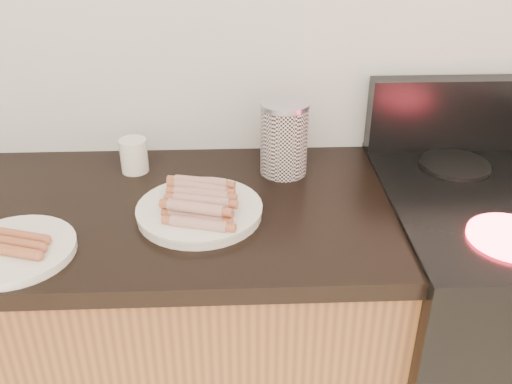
{
  "coord_description": "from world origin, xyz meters",
  "views": [
    {
      "loc": [
        0.04,
        0.54,
        1.58
      ],
      "look_at": [
        0.08,
        1.62,
        0.97
      ],
      "focal_mm": 40.0,
      "sensor_mm": 36.0,
      "label": 1
    }
  ],
  "objects_px": {
    "canister": "(284,138)",
    "stove": "(509,341)",
    "main_plate": "(200,212)",
    "mug": "(134,156)",
    "side_plate": "(14,250)"
  },
  "relations": [
    {
      "from": "canister",
      "to": "stove",
      "type": "bearing_deg",
      "value": -16.1
    },
    {
      "from": "main_plate",
      "to": "mug",
      "type": "bearing_deg",
      "value": 127.53
    },
    {
      "from": "stove",
      "to": "main_plate",
      "type": "relative_size",
      "value": 3.26
    },
    {
      "from": "main_plate",
      "to": "canister",
      "type": "xyz_separation_m",
      "value": [
        0.21,
        0.21,
        0.09
      ]
    },
    {
      "from": "side_plate",
      "to": "mug",
      "type": "xyz_separation_m",
      "value": [
        0.19,
        0.36,
        0.03
      ]
    },
    {
      "from": "main_plate",
      "to": "mug",
      "type": "xyz_separation_m",
      "value": [
        -0.18,
        0.23,
        0.03
      ]
    },
    {
      "from": "stove",
      "to": "side_plate",
      "type": "relative_size",
      "value": 3.68
    },
    {
      "from": "main_plate",
      "to": "side_plate",
      "type": "xyz_separation_m",
      "value": [
        -0.37,
        -0.13,
        -0.0
      ]
    },
    {
      "from": "main_plate",
      "to": "canister",
      "type": "height_order",
      "value": "canister"
    },
    {
      "from": "side_plate",
      "to": "mug",
      "type": "bearing_deg",
      "value": 62.11
    },
    {
      "from": "canister",
      "to": "mug",
      "type": "xyz_separation_m",
      "value": [
        -0.38,
        0.02,
        -0.05
      ]
    },
    {
      "from": "stove",
      "to": "side_plate",
      "type": "xyz_separation_m",
      "value": [
        -1.19,
        -0.17,
        0.45
      ]
    },
    {
      "from": "stove",
      "to": "canister",
      "type": "relative_size",
      "value": 4.8
    },
    {
      "from": "canister",
      "to": "main_plate",
      "type": "bearing_deg",
      "value": -134.61
    },
    {
      "from": "canister",
      "to": "side_plate",
      "type": "bearing_deg",
      "value": -149.25
    }
  ]
}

